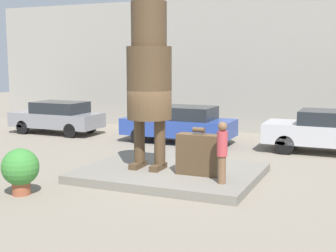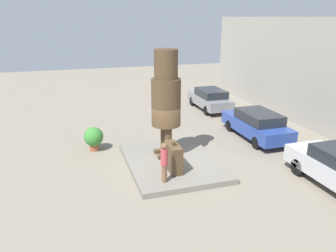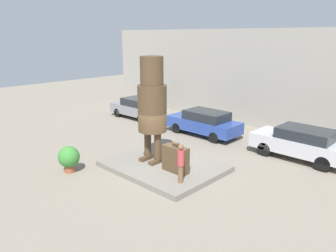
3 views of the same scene
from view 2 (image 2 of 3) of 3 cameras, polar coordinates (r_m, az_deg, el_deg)
The scene contains 8 objects.
ground_plane at distance 14.60m, azimuth 0.76°, elevation -6.76°, with size 60.00×60.00×0.00m, color gray.
pedestal at distance 14.55m, azimuth 0.76°, elevation -6.35°, with size 4.99×3.86×0.23m.
statue_figure at distance 14.14m, azimuth -0.35°, elevation 5.31°, with size 1.28×1.28×4.74m.
giant_suitcase at distance 13.36m, azimuth 0.92°, elevation -5.48°, with size 1.19×0.45×1.31m.
tourist at distance 12.32m, azimuth -0.65°, elevation -6.11°, with size 0.27×0.27×1.59m.
parked_car_grey at distance 23.21m, azimuth 7.30°, elevation 4.75°, with size 4.19×1.75×1.47m.
parked_car_blue at distance 18.10m, azimuth 15.17°, elevation 0.35°, with size 4.54×1.80×1.50m.
planter_pot at distance 16.30m, azimuth -12.82°, elevation -1.95°, with size 0.94×0.94×1.18m.
Camera 2 is at (12.54, -4.14, 6.23)m, focal length 35.00 mm.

